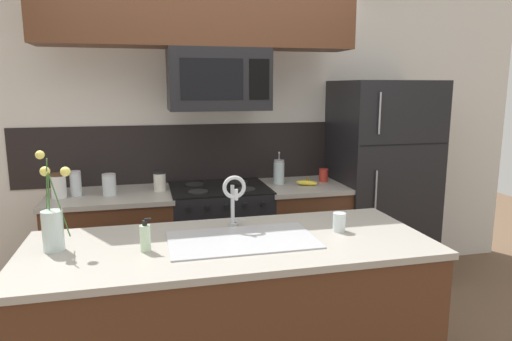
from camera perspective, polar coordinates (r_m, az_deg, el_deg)
name	(u,v)px	position (r m, az deg, el deg)	size (l,w,h in m)	color
rear_partition	(246,133)	(3.96, -1.27, 4.67)	(5.20, 0.10, 2.60)	silver
splash_band	(213,153)	(3.87, -5.43, 2.25)	(3.17, 0.01, 0.48)	black
back_counter_left	(113,252)	(3.70, -17.41, -9.70)	(0.92, 0.65, 0.91)	#4C2B19
back_counter_right	(302,237)	(3.89, 5.75, -8.23)	(0.66, 0.65, 0.91)	#4C2B19
stove_range	(220,243)	(3.72, -4.51, -8.99)	(0.76, 0.64, 0.93)	black
microwave	(218,80)	(3.49, -4.76, 11.25)	(0.74, 0.40, 0.45)	black
upper_cabinet_band	(200,5)	(3.49, -7.05, 19.88)	(2.28, 0.34, 0.60)	#4C2B19
refrigerator	(379,184)	(4.08, 15.15, -1.59)	(0.78, 0.74, 1.75)	black
storage_jar_tall	(59,186)	(3.56, -23.45, -1.76)	(0.10, 0.10, 0.18)	silver
storage_jar_medium	(76,183)	(3.58, -21.61, -1.51)	(0.08, 0.08, 0.18)	silver
storage_jar_short	(109,184)	(3.53, -17.87, -1.67)	(0.10, 0.10, 0.16)	silver
storage_jar_squat	(160,181)	(3.57, -11.95, -1.33)	(0.09, 0.09, 0.15)	silver
banana_bunch	(307,183)	(3.72, 6.44, -1.53)	(0.19, 0.12, 0.08)	yellow
french_press	(279,172)	(3.75, 2.88, -0.17)	(0.09, 0.09, 0.27)	silver
coffee_tin	(324,175)	(3.87, 8.45, -0.59)	(0.08, 0.08, 0.11)	#B22D23
island_counter	(231,322)	(2.58, -3.09, -18.42)	(2.08, 0.85, 0.91)	#4C2B19
kitchen_sink	(242,253)	(2.43, -1.73, -10.27)	(0.76, 0.44, 0.16)	#ADAFB5
sink_faucet	(234,194)	(2.55, -2.77, -2.96)	(0.14, 0.14, 0.31)	#B7BABF
dish_soap_bottle	(145,238)	(2.30, -13.67, -8.15)	(0.06, 0.05, 0.16)	beige
drinking_glass	(339,222)	(2.57, 10.36, -6.37)	(0.07, 0.07, 0.10)	silver
flower_vase	(53,226)	(2.44, -24.05, -6.39)	(0.17, 0.16, 0.48)	silver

